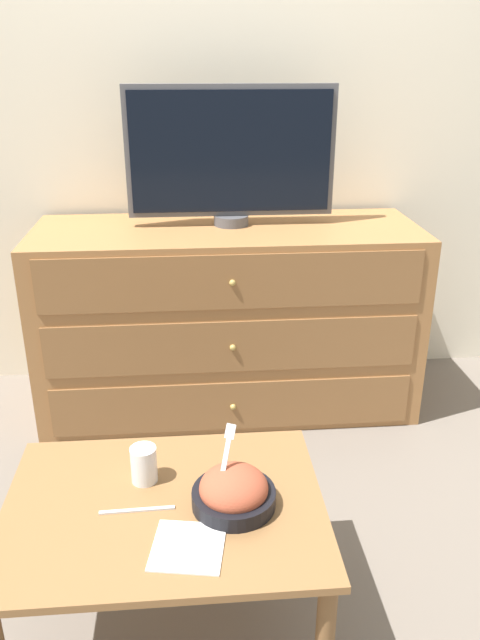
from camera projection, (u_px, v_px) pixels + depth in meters
ground_plane at (224, 367)px, 3.07m from camera, size 12.00×12.00×0.00m
wall_back at (221, 85)px, 2.58m from camera, size 12.00×0.05×2.60m
dresser at (228, 318)px, 2.63m from camera, size 1.54×0.58×0.78m
tv at (231, 154)px, 2.41m from camera, size 0.81×0.14×0.54m
coffee_table at (165, 523)px, 1.54m from camera, size 0.78×0.59×0.40m
takeout_bowl at (234, 492)px, 1.50m from camera, size 0.20×0.20×0.19m
drink_cup at (144, 466)px, 1.59m from camera, size 0.07×0.07×0.10m
napkin at (188, 547)px, 1.39m from camera, size 0.18×0.18×0.00m
knife at (137, 510)px, 1.50m from camera, size 0.18×0.02×0.01m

